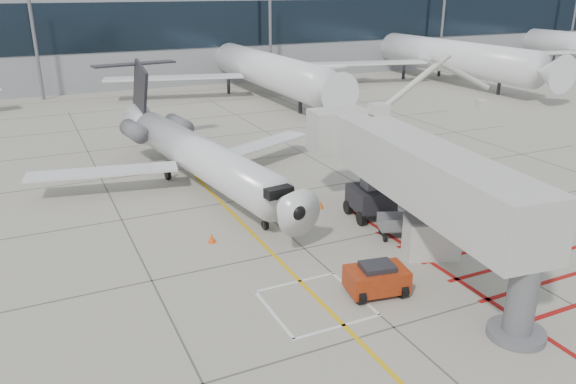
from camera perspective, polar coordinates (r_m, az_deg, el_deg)
name	(u,v)px	position (r m, az deg, el deg)	size (l,w,h in m)	color
ground_plane	(343,283)	(26.50, 5.63, -9.17)	(260.00, 260.00, 0.00)	#9D9987
regional_jet	(212,142)	(36.03, -7.72, 5.04)	(21.96, 27.69, 7.26)	silver
jet_bridge	(432,189)	(27.50, 14.41, 0.30)	(9.21, 19.44, 7.78)	beige
pushback_tug	(377,278)	(25.50, 8.99, -8.61)	(2.65, 1.66, 1.55)	#992C0E
baggage_cart	(398,226)	(31.18, 11.11, -3.42)	(2.08, 1.32, 1.32)	slate
ground_power_unit	(432,237)	(29.30, 14.39, -4.46)	(2.63, 1.53, 2.08)	beige
cone_nose	(212,238)	(30.43, -7.74, -4.64)	(0.38, 0.38, 0.52)	#F54B0C
cone_side	(321,205)	(34.74, 3.35, -1.28)	(0.35, 0.35, 0.48)	#DC550B
terminal_building	(170,26)	(92.54, -11.91, 16.16)	(180.00, 28.00, 14.00)	gray
terminal_glass_band	(196,25)	(78.93, -9.37, 16.40)	(180.00, 0.10, 6.00)	black
bg_aircraft_c	(256,45)	(71.22, -3.25, 14.71)	(36.68, 40.76, 12.23)	silver
bg_aircraft_d	(435,33)	(85.33, 14.68, 15.35)	(39.56, 43.95, 13.19)	silver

